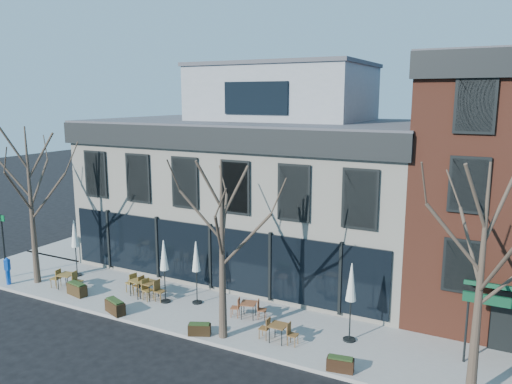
% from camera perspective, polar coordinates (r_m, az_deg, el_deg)
% --- Properties ---
extents(ground, '(120.00, 120.00, 0.00)m').
position_cam_1_polar(ground, '(25.04, -5.04, -11.41)').
color(ground, black).
rests_on(ground, ground).
extents(sidewalk_front, '(33.50, 4.70, 0.15)m').
position_cam_1_polar(sidewalk_front, '(21.80, -0.72, -14.66)').
color(sidewalk_front, gray).
rests_on(sidewalk_front, ground).
extents(sidewalk_side, '(4.50, 12.00, 0.15)m').
position_cam_1_polar(sidewalk_side, '(36.12, -15.07, -4.63)').
color(sidewalk_side, gray).
rests_on(sidewalk_side, ground).
extents(corner_building, '(18.39, 10.39, 11.10)m').
position_cam_1_polar(corner_building, '(27.95, 0.52, 1.06)').
color(corner_building, silver).
rests_on(corner_building, ground).
extents(tree_corner, '(3.93, 3.98, 7.92)m').
position_cam_1_polar(tree_corner, '(27.12, -24.31, -1.23)').
color(tree_corner, '#382B21').
rests_on(tree_corner, sidewalk_front).
extents(tree_mid, '(3.50, 3.55, 7.04)m').
position_cam_1_polar(tree_mid, '(19.13, -3.88, -6.41)').
color(tree_mid, '#382B21').
rests_on(tree_mid, sidewalk_front).
extents(tree_right, '(3.72, 3.77, 7.48)m').
position_cam_1_polar(tree_right, '(16.51, 24.28, -9.38)').
color(tree_right, '#382B21').
rests_on(tree_right, sidewalk_front).
extents(sign_pole, '(0.50, 0.10, 3.40)m').
position_cam_1_polar(sign_pole, '(29.02, -26.92, -5.12)').
color(sign_pole, black).
rests_on(sign_pole, sidewalk_front).
extents(call_box, '(0.28, 0.28, 1.42)m').
position_cam_1_polar(call_box, '(28.25, -26.52, -7.99)').
color(call_box, '#0C41A8').
rests_on(call_box, sidewalk_front).
extents(cafe_set_0, '(1.80, 0.81, 0.93)m').
position_cam_1_polar(cafe_set_0, '(26.58, -20.83, -9.32)').
color(cafe_set_0, brown).
rests_on(cafe_set_0, sidewalk_front).
extents(cafe_set_1, '(1.92, 0.96, 0.98)m').
position_cam_1_polar(cafe_set_1, '(24.64, -13.20, -10.41)').
color(cafe_set_1, brown).
rests_on(cafe_set_1, sidewalk_front).
extents(cafe_set_2, '(1.87, 0.79, 0.97)m').
position_cam_1_polar(cafe_set_2, '(24.32, -12.12, -10.67)').
color(cafe_set_2, brown).
rests_on(cafe_set_2, sidewalk_front).
extents(cafe_set_3, '(1.62, 0.82, 0.83)m').
position_cam_1_polar(cafe_set_3, '(21.85, -0.87, -13.14)').
color(cafe_set_3, brown).
rests_on(cafe_set_3, sidewalk_front).
extents(cafe_set_4, '(1.62, 0.65, 0.85)m').
position_cam_1_polar(cafe_set_4, '(19.94, 2.57, -15.59)').
color(cafe_set_4, brown).
rests_on(cafe_set_4, sidewalk_front).
extents(umbrella_0, '(0.48, 0.48, 3.01)m').
position_cam_1_polar(umbrella_0, '(27.79, -20.02, -4.84)').
color(umbrella_0, black).
rests_on(umbrella_0, sidewalk_front).
extents(umbrella_1, '(0.47, 0.47, 2.95)m').
position_cam_1_polar(umbrella_1, '(23.20, -10.47, -7.50)').
color(umbrella_1, black).
rests_on(umbrella_1, sidewalk_front).
extents(umbrella_2, '(0.47, 0.47, 2.93)m').
position_cam_1_polar(umbrella_2, '(22.86, -6.85, -7.71)').
color(umbrella_2, black).
rests_on(umbrella_2, sidewalk_front).
extents(umbrella_4, '(0.50, 0.50, 3.13)m').
position_cam_1_polar(umbrella_4, '(19.63, 10.82, -10.56)').
color(umbrella_4, black).
rests_on(umbrella_4, sidewalk_front).
extents(planter_0, '(1.15, 0.62, 0.61)m').
position_cam_1_polar(planter_0, '(25.67, -19.78, -10.38)').
color(planter_0, '#322310').
rests_on(planter_0, sidewalk_front).
extents(planter_1, '(1.18, 0.79, 0.62)m').
position_cam_1_polar(planter_1, '(23.16, -15.80, -12.47)').
color(planter_1, black).
rests_on(planter_1, sidewalk_front).
extents(planter_2, '(0.95, 0.69, 0.49)m').
position_cam_1_polar(planter_2, '(20.63, -6.48, -15.30)').
color(planter_2, black).
rests_on(planter_2, sidewalk_front).
extents(planter_3, '(0.97, 0.52, 0.52)m').
position_cam_1_polar(planter_3, '(18.38, 9.61, -18.81)').
color(planter_3, black).
rests_on(planter_3, sidewalk_front).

